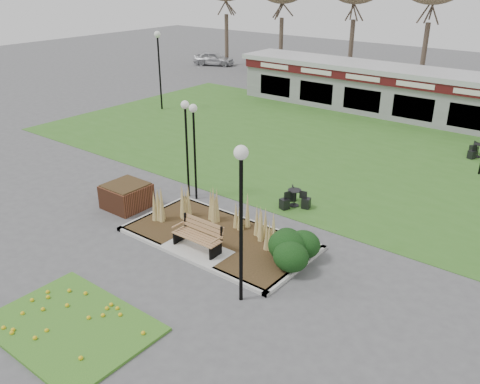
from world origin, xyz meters
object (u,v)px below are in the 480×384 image
Objects in this scene: bistro_set_a at (294,200)px; car_blue at (274,64)px; brick_planter at (127,196)px; food_pavilion at (423,95)px; car_black at (318,69)px; lamp_post_near_left at (241,191)px; lamp_post_near_right at (194,131)px; lamp_post_far_left at (158,53)px; lamp_post_mid_left at (186,128)px; bistro_set_b at (478,153)px; park_bench at (199,235)px; car_silver at (214,58)px.

bistro_set_a is 0.26× the size of car_blue.
brick_planter is 6.39m from bistro_set_a.
car_black is at bearing 147.76° from food_pavilion.
car_blue is at bearing 123.00° from lamp_post_near_left.
lamp_post_near_right reaches higher than food_pavilion.
lamp_post_near_left is 0.92× the size of lamp_post_far_left.
lamp_post_mid_left reaches higher than bistro_set_b.
food_pavilion is 17.05m from lamp_post_near_right.
bistro_set_b is at bearing 83.22° from lamp_post_near_left.
lamp_post_near_right is 3.21× the size of bistro_set_b.
car_black reaches higher than bistro_set_b.
park_bench is at bearing -149.88° from car_black.
car_black is (-11.16, 26.75, 0.18)m from park_bench.
car_blue is (-18.17, 27.98, -2.61)m from lamp_post_near_left.
car_silver is at bearing 157.02° from bistro_set_b.
bistro_set_a is at bearing -144.43° from car_black.
lamp_post_mid_left is at bearing -39.49° from lamp_post_far_left.
lamp_post_mid_left reaches higher than lamp_post_near_right.
lamp_post_near_left is 1.15× the size of lamp_post_mid_left.
bistro_set_a is (14.58, -7.06, -3.30)m from lamp_post_far_left.
lamp_post_mid_left reaches higher than car_silver.
park_bench is at bearing -107.13° from bistro_set_b.
car_blue is (-1.50, 14.94, -2.88)m from lamp_post_far_left.
park_bench is 0.37× the size of car_black.
lamp_post_near_right reaches higher than brick_planter.
bistro_set_b is at bearing -117.44° from car_blue.
car_silver is 0.81× the size of car_blue.
bistro_set_b is at bearing 58.09° from lamp_post_near_right.
brick_planter is (-4.40, 0.75, -0.11)m from park_bench.
bistro_set_b is 28.69m from car_silver.
car_blue is (-16.08, 22.00, 0.43)m from bistro_set_a.
park_bench is at bearing -42.27° from lamp_post_mid_left.
park_bench is 4.65m from lamp_post_near_right.
lamp_post_near_left reaches higher than bistro_set_a.
lamp_post_far_left reaches higher than food_pavilion.
park_bench is 1.41× the size of bistro_set_a.
lamp_post_far_left is (-11.16, 8.86, 0.76)m from lamp_post_near_right.
lamp_post_near_left is 16.50m from bistro_set_b.
lamp_post_far_left is at bearing 141.96° from lamp_post_near_left.
lamp_post_mid_left is (-3.25, -16.76, 1.36)m from food_pavilion.
bistro_set_a is at bearing -155.96° from car_silver.
lamp_post_far_left is 1.06× the size of car_blue.
bistro_set_b is 23.34m from car_blue.
lamp_post_far_left reaches higher than park_bench.
car_silver reaches higher than park_bench.
lamp_post_far_left is 4.02× the size of bistro_set_a.
bistro_set_b is 0.32× the size of car_silver.
lamp_post_near_right is 0.82× the size of car_black.
brick_planter is 16.74m from bistro_set_b.
lamp_post_near_left is at bearing -82.74° from food_pavilion.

